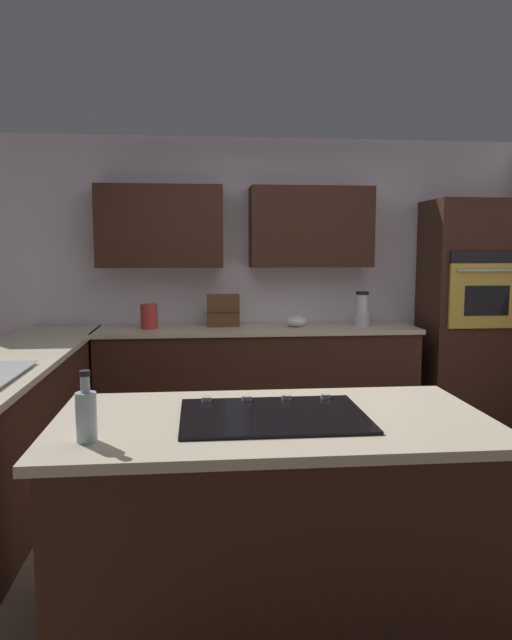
{
  "coord_description": "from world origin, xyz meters",
  "views": [
    {
      "loc": [
        0.62,
        3.46,
        1.59
      ],
      "look_at": [
        0.14,
        -1.45,
        1.0
      ],
      "focal_mm": 33.26,
      "sensor_mm": 36.0,
      "label": 1
    }
  ],
  "objects_px": {
    "mixing_bowl": "(296,321)",
    "wall_oven": "(469,312)",
    "kettle": "(149,316)",
    "oil_bottle": "(86,414)",
    "cooktop": "(273,415)",
    "spice_rack": "(223,311)",
    "blender": "(362,311)"
  },
  "relations": [
    {
      "from": "wall_oven",
      "to": "oil_bottle",
      "type": "relative_size",
      "value": 7.78
    },
    {
      "from": "wall_oven",
      "to": "blender",
      "type": "bearing_deg",
      "value": -0.85
    },
    {
      "from": "wall_oven",
      "to": "spice_rack",
      "type": "xyz_separation_m",
      "value": [
        2.25,
        -0.08,
        0.03
      ]
    },
    {
      "from": "wall_oven",
      "to": "spice_rack",
      "type": "distance_m",
      "value": 2.25
    },
    {
      "from": "oil_bottle",
      "to": "spice_rack",
      "type": "bearing_deg",
      "value": -101.22
    },
    {
      "from": "oil_bottle",
      "to": "cooktop",
      "type": "bearing_deg",
      "value": -160.42
    },
    {
      "from": "kettle",
      "to": "oil_bottle",
      "type": "distance_m",
      "value": 3.08
    },
    {
      "from": "cooktop",
      "to": "spice_rack",
      "type": "xyz_separation_m",
      "value": [
        0.08,
        -2.9,
        0.14
      ]
    },
    {
      "from": "wall_oven",
      "to": "cooktop",
      "type": "xyz_separation_m",
      "value": [
        2.17,
        2.81,
        -0.11
      ]
    },
    {
      "from": "mixing_bowl",
      "to": "spice_rack",
      "type": "height_order",
      "value": "spice_rack"
    },
    {
      "from": "blender",
      "to": "mixing_bowl",
      "type": "distance_m",
      "value": 0.61
    },
    {
      "from": "cooktop",
      "to": "mixing_bowl",
      "type": "distance_m",
      "value": 2.88
    },
    {
      "from": "cooktop",
      "to": "kettle",
      "type": "relative_size",
      "value": 3.56
    },
    {
      "from": "oil_bottle",
      "to": "wall_oven",
      "type": "bearing_deg",
      "value": -133.18
    },
    {
      "from": "cooktop",
      "to": "oil_bottle",
      "type": "relative_size",
      "value": 2.92
    },
    {
      "from": "wall_oven",
      "to": "cooktop",
      "type": "height_order",
      "value": "wall_oven"
    },
    {
      "from": "blender",
      "to": "spice_rack",
      "type": "bearing_deg",
      "value": -3.17
    },
    {
      "from": "wall_oven",
      "to": "cooktop",
      "type": "bearing_deg",
      "value": 52.37
    },
    {
      "from": "oil_bottle",
      "to": "mixing_bowl",
      "type": "bearing_deg",
      "value": -112.49
    },
    {
      "from": "mixing_bowl",
      "to": "wall_oven",
      "type": "bearing_deg",
      "value": 179.47
    },
    {
      "from": "wall_oven",
      "to": "blender",
      "type": "xyz_separation_m",
      "value": [
        1.0,
        -0.01,
        0.02
      ]
    },
    {
      "from": "wall_oven",
      "to": "oil_bottle",
      "type": "xyz_separation_m",
      "value": [
        2.87,
        3.06,
        -0.01
      ]
    },
    {
      "from": "wall_oven",
      "to": "cooktop",
      "type": "relative_size",
      "value": 2.67
    },
    {
      "from": "blender",
      "to": "kettle",
      "type": "distance_m",
      "value": 1.9
    },
    {
      "from": "oil_bottle",
      "to": "blender",
      "type": "bearing_deg",
      "value": -121.34
    },
    {
      "from": "cooktop",
      "to": "oil_bottle",
      "type": "height_order",
      "value": "oil_bottle"
    },
    {
      "from": "kettle",
      "to": "oil_bottle",
      "type": "bearing_deg",
      "value": 90.48
    },
    {
      "from": "spice_rack",
      "to": "oil_bottle",
      "type": "bearing_deg",
      "value": 78.78
    },
    {
      "from": "kettle",
      "to": "mixing_bowl",
      "type": "bearing_deg",
      "value": 180.0
    },
    {
      "from": "kettle",
      "to": "oil_bottle",
      "type": "relative_size",
      "value": 0.82
    },
    {
      "from": "blender",
      "to": "oil_bottle",
      "type": "distance_m",
      "value": 3.6
    },
    {
      "from": "wall_oven",
      "to": "kettle",
      "type": "distance_m",
      "value": 2.9
    }
  ]
}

